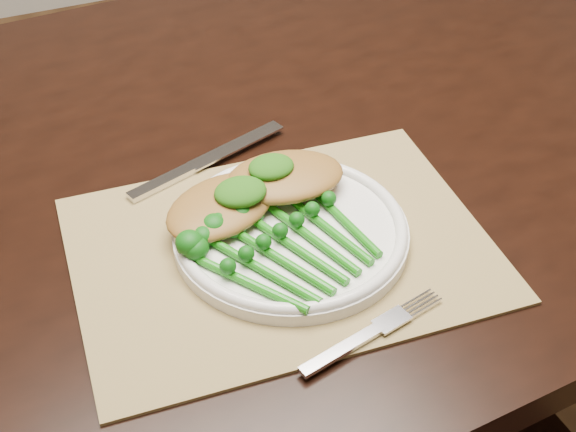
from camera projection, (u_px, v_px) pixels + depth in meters
name	position (u px, v px, depth m)	size (l,w,h in m)	color
dining_table	(280.00, 338.00, 1.22)	(1.66, 1.01, 0.75)	black
placemat	(281.00, 249.00, 0.82)	(0.42, 0.31, 0.00)	olive
dinner_plate	(291.00, 231.00, 0.82)	(0.24, 0.24, 0.02)	white
knife	(194.00, 167.00, 0.91)	(0.21, 0.08, 0.01)	silver
fork	(381.00, 327.00, 0.73)	(0.16, 0.05, 0.00)	silver
chicken_fillet_left	(221.00, 206.00, 0.83)	(0.13, 0.09, 0.03)	olive
chicken_fillet_right	(285.00, 177.00, 0.85)	(0.13, 0.09, 0.03)	olive
pesto_dollop_left	(240.00, 192.00, 0.82)	(0.06, 0.05, 0.02)	#15470A
pesto_dollop_right	(271.00, 167.00, 0.84)	(0.05, 0.04, 0.02)	#15470A
broccolini_bundle	(295.00, 247.00, 0.79)	(0.21, 0.22, 0.04)	#146A0D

